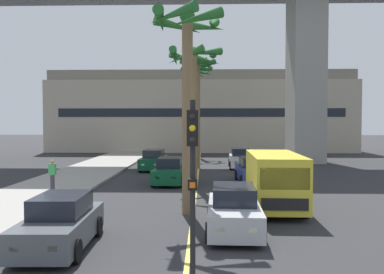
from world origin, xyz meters
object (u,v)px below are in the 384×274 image
at_px(car_queue_fourth, 253,171).
at_px(car_queue_sixth, 60,224).
at_px(car_queue_second, 170,172).
at_px(car_queue_fifth, 154,161).
at_px(palm_tree_farthest_median, 197,84).
at_px(palm_tree_mid_median, 195,76).
at_px(palm_tree_far_median, 188,56).
at_px(palm_tree_near_median, 198,77).
at_px(pedestrian_near_crosswalk, 52,175).
at_px(delivery_van, 274,179).
at_px(traffic_light_median_near, 193,169).
at_px(car_queue_third, 234,211).
at_px(car_queue_front, 240,159).

relative_size(car_queue_fourth, car_queue_sixth, 1.00).
relative_size(car_queue_second, car_queue_fifth, 1.00).
bearing_deg(palm_tree_farthest_median, car_queue_fifth, -104.89).
bearing_deg(palm_tree_mid_median, palm_tree_far_median, -90.84).
bearing_deg(palm_tree_near_median, car_queue_sixth, -100.27).
distance_m(palm_tree_mid_median, pedestrian_near_crosswalk, 9.47).
xyz_separation_m(delivery_van, palm_tree_mid_median, (-3.54, 6.26, 5.04)).
bearing_deg(palm_tree_mid_median, palm_tree_farthest_median, 90.72).
height_order(traffic_light_median_near, palm_tree_far_median, palm_tree_far_median).
bearing_deg(pedestrian_near_crosswalk, palm_tree_farthest_median, 72.42).
distance_m(car_queue_third, car_queue_fourth, 11.25).
bearing_deg(palm_tree_mid_median, car_queue_second, 154.69).
distance_m(car_queue_fifth, palm_tree_farthest_median, 13.82).
height_order(car_queue_third, palm_tree_farthest_median, palm_tree_farthest_median).
bearing_deg(car_queue_sixth, car_queue_second, 80.12).
bearing_deg(car_queue_fourth, car_queue_sixth, -118.94).
xyz_separation_m(palm_tree_near_median, pedestrian_near_crosswalk, (-7.25, -11.65, -6.22)).
bearing_deg(pedestrian_near_crosswalk, palm_tree_far_median, -31.15).
bearing_deg(car_queue_sixth, palm_tree_near_median, 79.73).
bearing_deg(car_queue_second, palm_tree_mid_median, -25.31).
height_order(car_queue_second, car_queue_fifth, same).
distance_m(delivery_van, pedestrian_near_crosswalk, 11.25).
bearing_deg(car_queue_sixth, car_queue_fifth, 88.93).
relative_size(car_queue_sixth, palm_tree_far_median, 0.51).
relative_size(car_queue_fourth, pedestrian_near_crosswalk, 2.57).
xyz_separation_m(traffic_light_median_near, palm_tree_near_median, (-0.28, 23.58, 4.50)).
bearing_deg(car_queue_sixth, car_queue_front, 71.18).
bearing_deg(palm_tree_near_median, car_queue_front, 8.61).
height_order(palm_tree_mid_median, palm_tree_farthest_median, palm_tree_farthest_median).
relative_size(delivery_van, palm_tree_near_median, 0.61).
bearing_deg(car_queue_front, car_queue_fourth, -89.85).
bearing_deg(palm_tree_mid_median, car_queue_third, -81.08).
bearing_deg(palm_tree_near_median, pedestrian_near_crosswalk, -121.91).
height_order(car_queue_front, car_queue_fifth, same).
xyz_separation_m(car_queue_fourth, palm_tree_far_median, (-3.60, -8.46, 5.62)).
bearing_deg(car_queue_second, palm_tree_far_median, -80.15).
bearing_deg(car_queue_front, car_queue_fifth, -165.93).
distance_m(traffic_light_median_near, palm_tree_far_median, 8.46).
bearing_deg(delivery_van, car_queue_fifth, 116.57).
bearing_deg(car_queue_fifth, palm_tree_near_median, 19.42).
bearing_deg(palm_tree_far_median, car_queue_third, -57.57).
distance_m(car_queue_front, palm_tree_mid_median, 11.29).
relative_size(car_queue_front, car_queue_second, 1.00).
bearing_deg(car_queue_second, car_queue_sixth, -99.88).
xyz_separation_m(traffic_light_median_near, palm_tree_far_median, (-0.42, 7.63, 3.63)).
bearing_deg(traffic_light_median_near, delivery_van, 69.57).
bearing_deg(car_queue_third, pedestrian_near_crosswalk, 141.75).
bearing_deg(car_queue_fifth, car_queue_front, 14.07).
distance_m(car_queue_fifth, pedestrian_near_crosswalk, 11.18).
relative_size(palm_tree_mid_median, palm_tree_farthest_median, 0.85).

